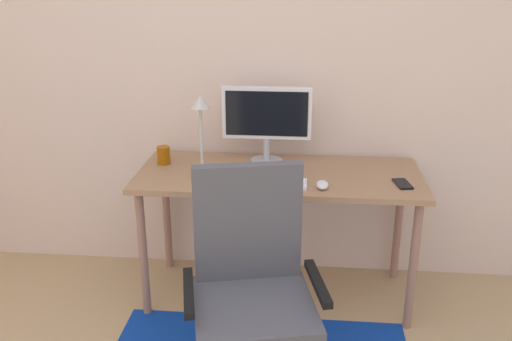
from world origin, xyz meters
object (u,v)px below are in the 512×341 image
(desk, at_px, (279,186))
(computer_mouse, at_px, (322,185))
(monitor, at_px, (267,117))
(keyboard, at_px, (264,183))
(desk_lamp, at_px, (201,123))
(coffee_cup, at_px, (164,155))
(cell_phone, at_px, (403,184))
(office_chair, at_px, (252,310))

(desk, bearing_deg, computer_mouse, -41.32)
(monitor, relative_size, computer_mouse, 4.70)
(keyboard, height_order, desk_lamp, desk_lamp)
(desk, distance_m, desk_lamp, 0.54)
(keyboard, xyz_separation_m, desk_lamp, (-0.33, 0.10, 0.28))
(monitor, height_order, coffee_cup, monitor)
(keyboard, bearing_deg, coffee_cup, 155.22)
(cell_phone, distance_m, desk_lamp, 1.07)
(coffee_cup, bearing_deg, desk_lamp, -33.37)
(desk_lamp, bearing_deg, coffee_cup, 146.63)
(cell_phone, xyz_separation_m, desk_lamp, (-1.03, 0.04, 0.28))
(keyboard, relative_size, computer_mouse, 4.13)
(desk, height_order, monitor, monitor)
(keyboard, xyz_separation_m, office_chair, (-0.00, -0.60, -0.34))
(office_chair, bearing_deg, desk_lamp, 102.36)
(monitor, xyz_separation_m, computer_mouse, (0.31, -0.37, -0.24))
(desk, bearing_deg, desk_lamp, -169.19)
(monitor, bearing_deg, keyboard, -87.72)
(computer_mouse, bearing_deg, office_chair, -116.68)
(computer_mouse, bearing_deg, keyboard, 176.65)
(computer_mouse, xyz_separation_m, cell_phone, (0.40, 0.08, -0.01))
(coffee_cup, height_order, desk_lamp, desk_lamp)
(desk, xyz_separation_m, computer_mouse, (0.22, -0.20, 0.09))
(monitor, distance_m, coffee_cup, 0.61)
(desk, bearing_deg, keyboard, -110.08)
(desk, distance_m, computer_mouse, 0.31)
(keyboard, distance_m, computer_mouse, 0.29)
(keyboard, bearing_deg, desk, 69.92)
(monitor, relative_size, office_chair, 0.48)
(desk, relative_size, office_chair, 1.50)
(coffee_cup, xyz_separation_m, desk_lamp, (0.25, -0.16, 0.24))
(desk, xyz_separation_m, office_chair, (-0.07, -0.78, -0.26))
(desk_lamp, bearing_deg, computer_mouse, -11.04)
(cell_phone, bearing_deg, desk_lamp, 167.75)
(desk, height_order, office_chair, office_chair)
(keyboard, height_order, office_chair, office_chair)
(coffee_cup, bearing_deg, desk, -7.68)
(desk, relative_size, coffee_cup, 15.23)
(monitor, xyz_separation_m, coffee_cup, (-0.57, -0.09, -0.21))
(desk, relative_size, monitor, 3.09)
(desk, xyz_separation_m, coffee_cup, (-0.65, 0.09, 0.13))
(monitor, xyz_separation_m, keyboard, (0.01, -0.35, -0.25))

